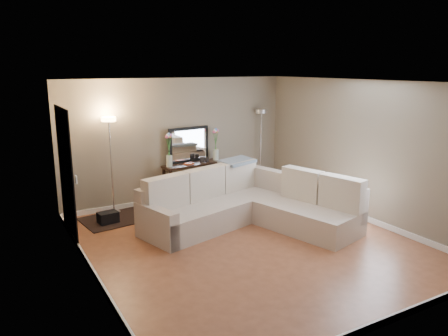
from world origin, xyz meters
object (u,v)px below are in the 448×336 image
floor_lamp_unlit (261,133)px  floor_lamp_lit (110,146)px  console_table (190,180)px  sectional_sofa (247,205)px

floor_lamp_unlit → floor_lamp_lit: bearing=-179.7°
console_table → sectional_sofa: bearing=-79.5°
sectional_sofa → floor_lamp_lit: size_ratio=1.82×
floor_lamp_unlit → console_table: bearing=-177.2°
console_table → floor_lamp_lit: 1.85m
floor_lamp_unlit → sectional_sofa: bearing=-130.0°
sectional_sofa → floor_lamp_lit: bearing=137.3°
floor_lamp_lit → floor_lamp_unlit: floor_lamp_lit is taller
console_table → floor_lamp_lit: floor_lamp_lit is taller
console_table → floor_lamp_unlit: (1.84, 0.09, 0.85)m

